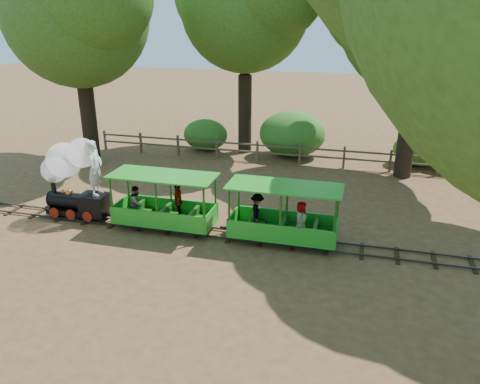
% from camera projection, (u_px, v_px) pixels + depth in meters
% --- Properties ---
extents(ground, '(90.00, 90.00, 0.00)m').
position_uv_depth(ground, '(231.00, 236.00, 14.69)').
color(ground, brown).
rests_on(ground, ground).
extents(track, '(22.00, 1.00, 0.10)m').
position_uv_depth(track, '(231.00, 234.00, 14.66)').
color(track, '#3F3D3A').
rests_on(track, ground).
extents(locomotive, '(2.48, 1.17, 2.85)m').
position_uv_depth(locomotive, '(72.00, 172.00, 15.50)').
color(locomotive, black).
rests_on(locomotive, ground).
extents(carriage_front, '(3.37, 1.38, 1.75)m').
position_uv_depth(carriage_front, '(163.00, 207.00, 14.97)').
color(carriage_front, green).
rests_on(carriage_front, track).
extents(carriage_rear, '(3.37, 1.38, 1.75)m').
position_uv_depth(carriage_rear, '(280.00, 220.00, 14.05)').
color(carriage_rear, green).
rests_on(carriage_rear, track).
extents(oak_nw, '(7.70, 6.78, 9.61)m').
position_uv_depth(oak_nw, '(76.00, 6.00, 19.80)').
color(oak_nw, '#2D2116').
rests_on(oak_nw, ground).
extents(oak_ne, '(7.93, 6.98, 9.72)m').
position_uv_depth(oak_ne, '(423.00, 5.00, 17.76)').
color(oak_ne, '#2D2116').
rests_on(oak_ne, ground).
extents(fence, '(18.10, 0.10, 1.00)m').
position_uv_depth(fence, '(278.00, 151.00, 21.70)').
color(fence, brown).
rests_on(fence, ground).
extents(shrub_west, '(2.28, 1.75, 1.58)m').
position_uv_depth(shrub_west, '(206.00, 135.00, 23.77)').
color(shrub_west, '#2D6B1E').
rests_on(shrub_west, ground).
extents(shrub_mid_w, '(3.20, 2.46, 2.21)m').
position_uv_depth(shrub_mid_w, '(292.00, 134.00, 22.58)').
color(shrub_mid_w, '#2D6B1E').
rests_on(shrub_mid_w, ground).
extents(shrub_mid_e, '(2.16, 1.67, 1.50)m').
position_uv_depth(shrub_mid_e, '(417.00, 150.00, 21.31)').
color(shrub_mid_e, '#2D6B1E').
rests_on(shrub_mid_e, ground).
extents(shrub_east, '(2.51, 1.93, 1.74)m').
position_uv_depth(shrub_east, '(455.00, 149.00, 20.89)').
color(shrub_east, '#2D6B1E').
rests_on(shrub_east, ground).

